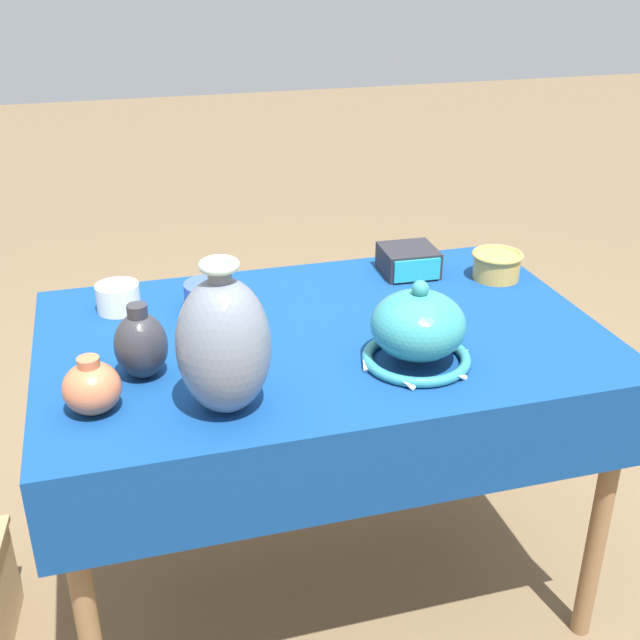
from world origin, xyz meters
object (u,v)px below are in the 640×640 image
(jar_round_terracotta, at_px, (92,387))
(pot_squat_ivory, at_px, (118,298))
(vase_tall_bulbous, at_px, (224,344))
(pot_squat_cobalt, at_px, (209,296))
(vase_dome_bell, at_px, (418,331))
(cup_wide_ochre, at_px, (497,264))
(mosaic_tile_box, at_px, (408,261))
(jar_round_charcoal, at_px, (141,345))

(jar_round_terracotta, relative_size, pot_squat_ivory, 1.10)
(vase_tall_bulbous, relative_size, pot_squat_cobalt, 2.54)
(vase_tall_bulbous, height_order, pot_squat_cobalt, vase_tall_bulbous)
(jar_round_terracotta, bearing_deg, vase_dome_bell, 1.08)
(cup_wide_ochre, bearing_deg, vase_tall_bulbous, -150.63)
(vase_tall_bulbous, height_order, cup_wide_ochre, vase_tall_bulbous)
(vase_tall_bulbous, height_order, vase_dome_bell, vase_tall_bulbous)
(vase_tall_bulbous, distance_m, mosaic_tile_box, 0.78)
(pot_squat_cobalt, xyz_separation_m, jar_round_terracotta, (-0.27, -0.39, 0.02))
(vase_tall_bulbous, bearing_deg, jar_round_terracotta, 166.45)
(cup_wide_ochre, xyz_separation_m, jar_round_terracotta, (-1.01, -0.38, 0.01))
(pot_squat_cobalt, xyz_separation_m, pot_squat_ivory, (-0.21, 0.05, -0.00))
(pot_squat_cobalt, xyz_separation_m, cup_wide_ochre, (0.74, -0.01, 0.00))
(vase_tall_bulbous, bearing_deg, mosaic_tile_box, 42.90)
(jar_round_terracotta, distance_m, pot_squat_ivory, 0.44)
(cup_wide_ochre, bearing_deg, jar_round_terracotta, -159.55)
(jar_round_terracotta, bearing_deg, cup_wide_ochre, 20.45)
(mosaic_tile_box, xyz_separation_m, pot_squat_cobalt, (-0.53, -0.08, -0.00))
(mosaic_tile_box, bearing_deg, pot_squat_ivory, -175.21)
(jar_round_terracotta, bearing_deg, vase_tall_bulbous, -13.55)
(vase_tall_bulbous, xyz_separation_m, pot_squat_ivory, (-0.17, 0.50, -0.10))
(vase_dome_bell, height_order, mosaic_tile_box, vase_dome_bell)
(jar_round_charcoal, xyz_separation_m, cup_wide_ochre, (0.91, 0.27, -0.03))
(mosaic_tile_box, height_order, jar_round_charcoal, jar_round_charcoal)
(vase_dome_bell, relative_size, pot_squat_ivory, 2.34)
(vase_tall_bulbous, height_order, mosaic_tile_box, vase_tall_bulbous)
(pot_squat_cobalt, height_order, pot_squat_ivory, pot_squat_cobalt)
(cup_wide_ochre, bearing_deg, mosaic_tile_box, 155.83)
(mosaic_tile_box, bearing_deg, vase_dome_bell, -106.87)
(vase_dome_bell, height_order, pot_squat_ivory, vase_dome_bell)
(jar_round_terracotta, bearing_deg, pot_squat_ivory, 81.29)
(jar_round_charcoal, bearing_deg, vase_dome_bell, -9.99)
(jar_round_charcoal, height_order, pot_squat_ivory, jar_round_charcoal)
(vase_tall_bulbous, bearing_deg, cup_wide_ochre, 29.37)
(vase_tall_bulbous, bearing_deg, pot_squat_cobalt, 85.51)
(jar_round_charcoal, distance_m, cup_wide_ochre, 0.95)
(mosaic_tile_box, xyz_separation_m, jar_round_charcoal, (-0.71, -0.36, 0.04))
(vase_dome_bell, bearing_deg, cup_wide_ochre, 44.94)
(vase_dome_bell, height_order, cup_wide_ochre, vase_dome_bell)
(vase_dome_bell, bearing_deg, pot_squat_cobalt, 134.84)
(vase_tall_bulbous, distance_m, cup_wide_ochre, 0.89)
(pot_squat_ivory, bearing_deg, jar_round_charcoal, -84.57)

